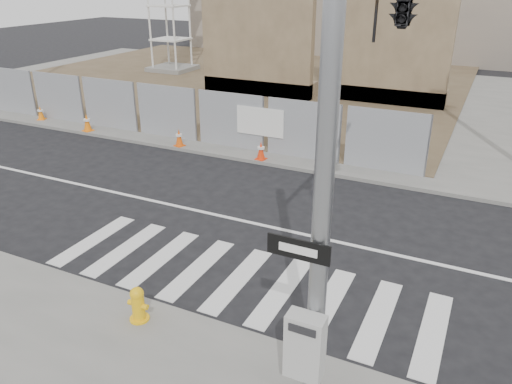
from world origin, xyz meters
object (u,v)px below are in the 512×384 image
at_px(traffic_cone_a, 41,113).
at_px(traffic_cone_c, 179,138).
at_px(traffic_cone_b, 87,123).
at_px(fire_hydrant, 138,304).
at_px(traffic_cone_d, 261,151).
at_px(signal_pole, 382,56).

height_order(traffic_cone_a, traffic_cone_c, traffic_cone_c).
distance_m(traffic_cone_b, traffic_cone_c, 4.43).
relative_size(fire_hydrant, traffic_cone_a, 1.12).
height_order(traffic_cone_b, traffic_cone_d, traffic_cone_b).
bearing_deg(signal_pole, fire_hydrant, -143.47).
bearing_deg(signal_pole, traffic_cone_c, 143.45).
bearing_deg(signal_pole, traffic_cone_d, 129.20).
bearing_deg(signal_pole, traffic_cone_b, 154.07).
xyz_separation_m(signal_pole, traffic_cone_a, (-15.94, 6.69, -4.36)).
bearing_deg(fire_hydrant, traffic_cone_c, 114.32).
relative_size(fire_hydrant, traffic_cone_b, 0.99).
distance_m(traffic_cone_b, traffic_cone_d, 7.77).
bearing_deg(traffic_cone_d, fire_hydrant, -79.33).
relative_size(traffic_cone_a, traffic_cone_c, 0.96).
distance_m(fire_hydrant, traffic_cone_b, 12.92).
relative_size(traffic_cone_a, traffic_cone_b, 0.88).
bearing_deg(traffic_cone_c, traffic_cone_b, 180.00).
distance_m(signal_pole, traffic_cone_a, 17.82).
bearing_deg(traffic_cone_a, traffic_cone_d, -2.25).
xyz_separation_m(traffic_cone_a, traffic_cone_c, (7.48, -0.43, 0.01)).
bearing_deg(traffic_cone_c, traffic_cone_a, 176.74).
bearing_deg(traffic_cone_c, fire_hydrant, -60.44).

